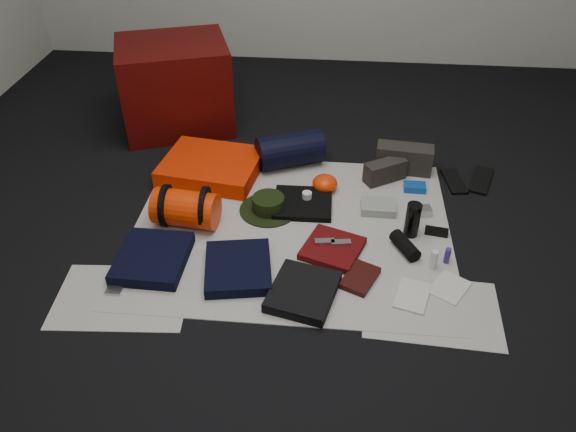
# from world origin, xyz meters

# --- Properties ---
(floor) EXTENTS (4.50, 4.50, 0.02)m
(floor) POSITION_xyz_m (0.00, 0.00, -0.01)
(floor) COLOR black
(floor) RESTS_ON ground
(newspaper_mat) EXTENTS (1.60, 1.30, 0.01)m
(newspaper_mat) POSITION_xyz_m (0.00, 0.00, 0.00)
(newspaper_mat) COLOR silver
(newspaper_mat) RESTS_ON floor
(newspaper_sheet_front_left) EXTENTS (0.61, 0.44, 0.00)m
(newspaper_sheet_front_left) POSITION_xyz_m (-0.70, -0.55, 0.00)
(newspaper_sheet_front_left) COLOR silver
(newspaper_sheet_front_left) RESTS_ON floor
(newspaper_sheet_front_right) EXTENTS (0.60, 0.43, 0.00)m
(newspaper_sheet_front_right) POSITION_xyz_m (0.65, -0.50, 0.00)
(newspaper_sheet_front_right) COLOR silver
(newspaper_sheet_front_right) RESTS_ON floor
(red_cabinet) EXTENTS (0.81, 0.74, 0.55)m
(red_cabinet) POSITION_xyz_m (-0.83, 1.04, 0.28)
(red_cabinet) COLOR #450705
(red_cabinet) RESTS_ON floor
(sleeping_pad) EXTENTS (0.59, 0.51, 0.10)m
(sleeping_pad) POSITION_xyz_m (-0.50, 0.46, 0.05)
(sleeping_pad) COLOR red
(sleeping_pad) RESTS_ON newspaper_mat
(stuff_sack) EXTENTS (0.34, 0.22, 0.19)m
(stuff_sack) POSITION_xyz_m (-0.53, -0.01, 0.10)
(stuff_sack) COLOR red
(stuff_sack) RESTS_ON newspaper_mat
(sack_strap_left) EXTENTS (0.02, 0.22, 0.22)m
(sack_strap_left) POSITION_xyz_m (-0.63, -0.01, 0.11)
(sack_strap_left) COLOR black
(sack_strap_left) RESTS_ON newspaper_mat
(sack_strap_right) EXTENTS (0.03, 0.22, 0.22)m
(sack_strap_right) POSITION_xyz_m (-0.43, -0.01, 0.11)
(sack_strap_right) COLOR black
(sack_strap_right) RESTS_ON newspaper_mat
(navy_duffel) EXTENTS (0.43, 0.33, 0.20)m
(navy_duffel) POSITION_xyz_m (-0.06, 0.60, 0.11)
(navy_duffel) COLOR black
(navy_duffel) RESTS_ON newspaper_mat
(boonie_brim) EXTENTS (0.35, 0.35, 0.01)m
(boonie_brim) POSITION_xyz_m (-0.13, 0.14, 0.01)
(boonie_brim) COLOR black
(boonie_brim) RESTS_ON newspaper_mat
(boonie_crown) EXTENTS (0.17, 0.17, 0.07)m
(boonie_crown) POSITION_xyz_m (-0.13, 0.14, 0.05)
(boonie_crown) COLOR black
(boonie_crown) RESTS_ON boonie_brim
(hiking_boot_left) EXTENTS (0.25, 0.20, 0.12)m
(hiking_boot_left) POSITION_xyz_m (0.49, 0.49, 0.07)
(hiking_boot_left) COLOR #2D2823
(hiking_boot_left) RESTS_ON newspaper_mat
(hiking_boot_right) EXTENTS (0.33, 0.15, 0.16)m
(hiking_boot_right) POSITION_xyz_m (0.60, 0.60, 0.09)
(hiking_boot_right) COLOR #2D2823
(hiking_boot_right) RESTS_ON newspaper_mat
(flip_flop_left) EXTENTS (0.13, 0.26, 0.01)m
(flip_flop_left) POSITION_xyz_m (0.88, 0.51, 0.01)
(flip_flop_left) COLOR black
(flip_flop_left) RESTS_ON floor
(flip_flop_right) EXTENTS (0.19, 0.30, 0.02)m
(flip_flop_right) POSITION_xyz_m (1.04, 0.53, 0.01)
(flip_flop_right) COLOR black
(flip_flop_right) RESTS_ON floor
(trousers_navy_a) EXTENTS (0.32, 0.37, 0.06)m
(trousers_navy_a) POSITION_xyz_m (-0.63, -0.32, 0.03)
(trousers_navy_a) COLOR black
(trousers_navy_a) RESTS_ON newspaper_mat
(trousers_navy_b) EXTENTS (0.35, 0.39, 0.05)m
(trousers_navy_b) POSITION_xyz_m (-0.22, -0.35, 0.03)
(trousers_navy_b) COLOR black
(trousers_navy_b) RESTS_ON newspaper_mat
(trousers_charcoal) EXTENTS (0.34, 0.37, 0.05)m
(trousers_charcoal) POSITION_xyz_m (0.09, -0.47, 0.03)
(trousers_charcoal) COLOR black
(trousers_charcoal) RESTS_ON newspaper_mat
(black_tshirt) EXTENTS (0.31, 0.29, 0.03)m
(black_tshirt) POSITION_xyz_m (0.04, 0.20, 0.02)
(black_tshirt) COLOR black
(black_tshirt) RESTS_ON newspaper_mat
(red_shirt) EXTENTS (0.33, 0.33, 0.03)m
(red_shirt) POSITION_xyz_m (0.21, -0.16, 0.02)
(red_shirt) COLOR #4F0809
(red_shirt) RESTS_ON newspaper_mat
(orange_stuff_sack) EXTENTS (0.14, 0.14, 0.09)m
(orange_stuff_sack) POSITION_xyz_m (0.15, 0.35, 0.05)
(orange_stuff_sack) COLOR red
(orange_stuff_sack) RESTS_ON newspaper_mat
(first_aid_pouch) EXTENTS (0.18, 0.14, 0.05)m
(first_aid_pouch) POSITION_xyz_m (0.44, 0.19, 0.03)
(first_aid_pouch) COLOR gray
(first_aid_pouch) RESTS_ON newspaper_mat
(water_bottle) EXTENTS (0.08, 0.08, 0.18)m
(water_bottle) POSITION_xyz_m (0.60, 0.01, 0.10)
(water_bottle) COLOR black
(water_bottle) RESTS_ON newspaper_mat
(speaker) EXTENTS (0.15, 0.19, 0.07)m
(speaker) POSITION_xyz_m (0.56, -0.13, 0.04)
(speaker) COLOR black
(speaker) RESTS_ON newspaper_mat
(compact_camera) EXTENTS (0.11, 0.08, 0.04)m
(compact_camera) POSITION_xyz_m (0.66, 0.18, 0.03)
(compact_camera) COLOR #ABACB0
(compact_camera) RESTS_ON newspaper_mat
(cyan_case) EXTENTS (0.12, 0.08, 0.04)m
(cyan_case) POSITION_xyz_m (0.65, 0.40, 0.03)
(cyan_case) COLOR #0F4495
(cyan_case) RESTS_ON newspaper_mat
(toiletry_purple) EXTENTS (0.03, 0.03, 0.08)m
(toiletry_purple) POSITION_xyz_m (0.75, -0.19, 0.05)
(toiletry_purple) COLOR navy
(toiletry_purple) RESTS_ON newspaper_mat
(toiletry_clear) EXTENTS (0.04, 0.04, 0.10)m
(toiletry_clear) POSITION_xyz_m (0.68, -0.23, 0.06)
(toiletry_clear) COLOR silver
(toiletry_clear) RESTS_ON newspaper_mat
(paperback_book) EXTENTS (0.20, 0.23, 0.03)m
(paperback_book) POSITION_xyz_m (0.34, -0.35, 0.02)
(paperback_book) COLOR black
(paperback_book) RESTS_ON newspaper_mat
(map_booklet) EXTENTS (0.18, 0.23, 0.01)m
(map_booklet) POSITION_xyz_m (0.57, -0.43, 0.01)
(map_booklet) COLOR beige
(map_booklet) RESTS_ON newspaper_mat
(map_printout) EXTENTS (0.22, 0.23, 0.01)m
(map_printout) POSITION_xyz_m (0.74, -0.36, 0.01)
(map_printout) COLOR beige
(map_printout) RESTS_ON newspaper_mat
(sunglasses) EXTENTS (0.12, 0.06, 0.03)m
(sunglasses) POSITION_xyz_m (0.73, 0.02, 0.02)
(sunglasses) COLOR black
(sunglasses) RESTS_ON newspaper_mat
(key_cluster) EXTENTS (0.07, 0.07, 0.01)m
(key_cluster) POSITION_xyz_m (-0.74, -0.52, 0.01)
(key_cluster) COLOR #ABACB0
(key_cluster) RESTS_ON newspaper_mat
(tape_roll) EXTENTS (0.05, 0.05, 0.04)m
(tape_roll) POSITION_xyz_m (0.06, 0.23, 0.05)
(tape_roll) COLOR silver
(tape_roll) RESTS_ON black_tshirt
(energy_bar_a) EXTENTS (0.10, 0.05, 0.01)m
(energy_bar_a) POSITION_xyz_m (0.17, -0.14, 0.05)
(energy_bar_a) COLOR #ABACB0
(energy_bar_a) RESTS_ON red_shirt
(energy_bar_b) EXTENTS (0.10, 0.05, 0.01)m
(energy_bar_b) POSITION_xyz_m (0.25, -0.14, 0.05)
(energy_bar_b) COLOR #ABACB0
(energy_bar_b) RESTS_ON red_shirt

